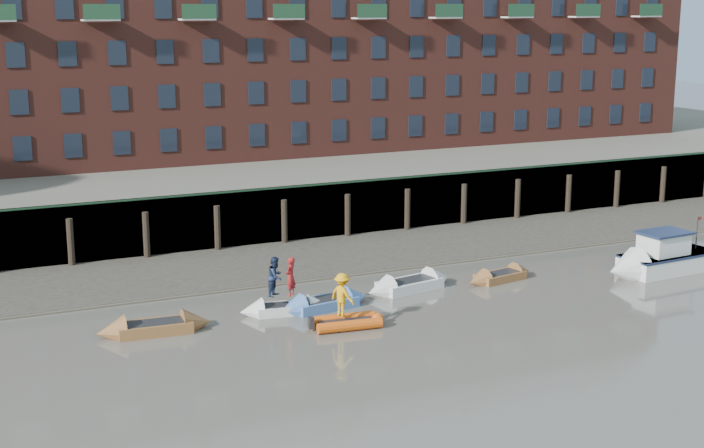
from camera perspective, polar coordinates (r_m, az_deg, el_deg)
ground at (r=37.11m, az=5.29°, el=-8.82°), size 220.00×220.00×0.00m
foreshore at (r=52.67m, az=-4.52°, el=-2.27°), size 110.00×8.00×0.50m
mud_band at (r=49.60m, az=-3.15°, el=-3.20°), size 110.00×1.60×0.10m
river_wall at (r=56.31m, az=-6.09°, el=0.35°), size 110.00×1.23×3.30m
bank_terrace at (r=69.12m, az=-9.73°, el=2.55°), size 110.00×28.00×3.20m
apartment_terrace at (r=69.04m, az=-10.31°, el=11.89°), size 80.60×15.56×20.98m
rowboat_2 at (r=42.30m, az=-11.42°, el=-5.93°), size 4.89×1.74×1.39m
rowboat_3 at (r=44.18m, az=-3.89°, el=-4.93°), size 4.27×1.83×1.20m
rowboat_4 at (r=44.73m, az=-1.64°, el=-4.65°), size 4.82×2.03×1.35m
rowboat_5 at (r=47.65m, az=3.37°, el=-3.55°), size 5.15×2.35×1.44m
rowboat_6 at (r=49.72m, az=8.61°, el=-3.04°), size 4.21×1.91×1.18m
rib_tender at (r=42.23m, az=-0.17°, el=-5.71°), size 3.17×1.77×0.54m
motor_launch at (r=52.55m, az=17.11°, el=-2.05°), size 6.82×2.67×2.75m
person_rower_a at (r=43.83m, az=-3.60°, el=-3.06°), size 0.76×0.75×1.76m
person_rower_b at (r=43.78m, az=-4.47°, el=-3.06°), size 1.11×1.10×1.81m
person_rib_crew at (r=41.84m, az=-0.57°, el=-4.14°), size 1.13×1.40×1.90m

